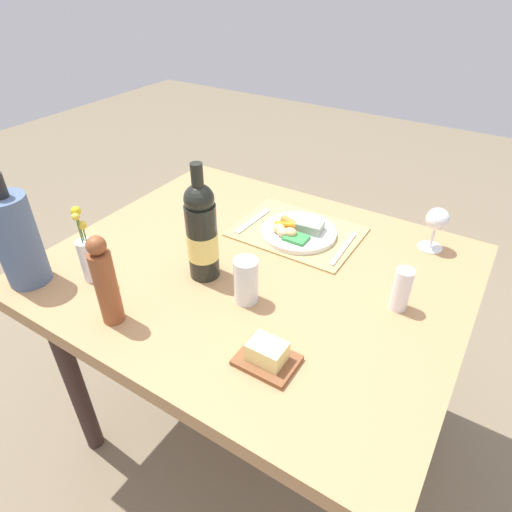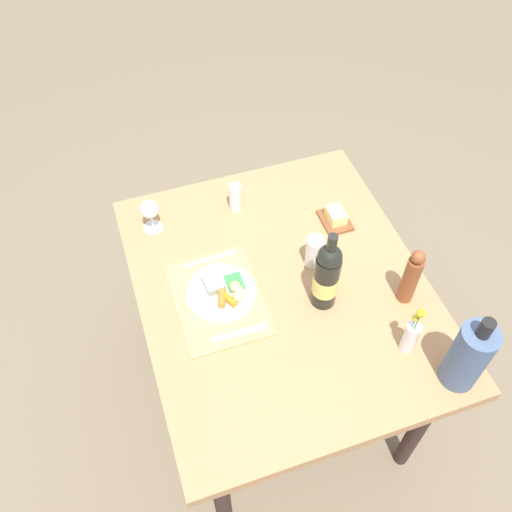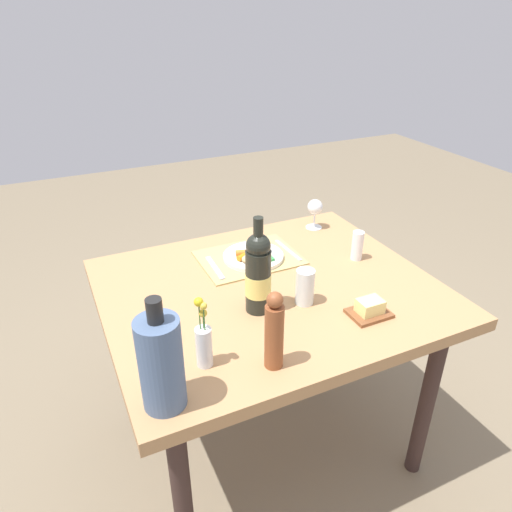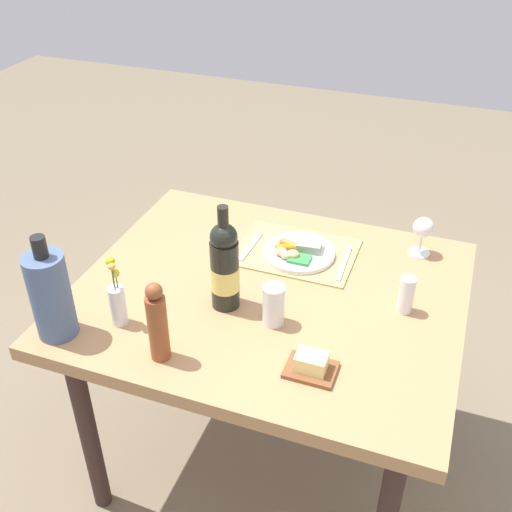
% 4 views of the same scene
% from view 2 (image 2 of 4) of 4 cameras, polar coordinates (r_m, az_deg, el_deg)
% --- Properties ---
extents(ground_plane, '(8.00, 8.00, 0.00)m').
position_cam_2_polar(ground_plane, '(2.56, 2.05, -13.08)').
color(ground_plane, '#776851').
extents(dining_table, '(1.15, 0.96, 0.77)m').
position_cam_2_polar(dining_table, '(1.96, 2.62, -4.54)').
color(dining_table, '#AF8153').
rests_on(dining_table, ground_plane).
extents(placemat, '(0.38, 0.28, 0.01)m').
position_cam_2_polar(placemat, '(1.86, -3.89, -4.36)').
color(placemat, tan).
rests_on(placemat, dining_table).
extents(dinner_plate, '(0.24, 0.24, 0.04)m').
position_cam_2_polar(dinner_plate, '(1.85, -3.47, -3.65)').
color(dinner_plate, white).
rests_on(dinner_plate, placemat).
extents(fork, '(0.02, 0.19, 0.00)m').
position_cam_2_polar(fork, '(1.95, -4.78, -0.34)').
color(fork, silver).
rests_on(fork, placemat).
extents(knife, '(0.03, 0.18, 0.00)m').
position_cam_2_polar(knife, '(1.78, -1.73, -7.90)').
color(knife, silver).
rests_on(knife, placemat).
extents(water_tumbler, '(0.06, 0.06, 0.12)m').
position_cam_2_polar(water_tumbler, '(1.92, 5.99, 0.32)').
color(water_tumbler, silver).
rests_on(water_tumbler, dining_table).
extents(salt_shaker, '(0.04, 0.04, 0.12)m').
position_cam_2_polar(salt_shaker, '(2.08, -2.15, 6.06)').
color(salt_shaker, white).
rests_on(salt_shaker, dining_table).
extents(flower_vase, '(0.05, 0.05, 0.22)m').
position_cam_2_polar(flower_vase, '(1.76, 15.63, -7.77)').
color(flower_vase, silver).
rests_on(flower_vase, dining_table).
extents(butter_dish, '(0.13, 0.10, 0.06)m').
position_cam_2_polar(butter_dish, '(2.08, 8.16, 3.94)').
color(butter_dish, brown).
rests_on(butter_dish, dining_table).
extents(wine_bottle, '(0.08, 0.08, 0.33)m').
position_cam_2_polar(wine_bottle, '(1.76, 7.24, -2.06)').
color(wine_bottle, black).
rests_on(wine_bottle, dining_table).
extents(pepper_mill, '(0.05, 0.05, 0.24)m').
position_cam_2_polar(pepper_mill, '(1.84, 15.62, -2.09)').
color(pepper_mill, brown).
rests_on(pepper_mill, dining_table).
extents(cooler_bottle, '(0.11, 0.11, 0.31)m').
position_cam_2_polar(cooler_bottle, '(1.71, 20.97, -9.56)').
color(cooler_bottle, slate).
rests_on(cooler_bottle, dining_table).
extents(wine_glass, '(0.07, 0.07, 0.13)m').
position_cam_2_polar(wine_glass, '(2.02, -10.85, 4.59)').
color(wine_glass, white).
rests_on(wine_glass, dining_table).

